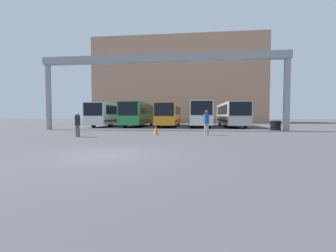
% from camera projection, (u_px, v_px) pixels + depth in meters
% --- Properties ---
extents(ground_plane, '(200.00, 200.00, 0.00)m').
position_uv_depth(ground_plane, '(104.00, 155.00, 8.07)').
color(ground_plane, '#47474C').
extents(building_backdrop, '(35.08, 12.00, 17.45)m').
position_uv_depth(building_backdrop, '(179.00, 83.00, 49.89)').
color(building_backdrop, tan).
rests_on(building_backdrop, ground).
extents(overhead_gantry, '(24.22, 0.80, 7.39)m').
position_uv_depth(overhead_gantry, '(160.00, 68.00, 21.93)').
color(overhead_gantry, gray).
rests_on(overhead_gantry, ground).
extents(bus_slot_0, '(2.51, 11.17, 3.03)m').
position_uv_depth(bus_slot_0, '(111.00, 114.00, 31.23)').
color(bus_slot_0, silver).
rests_on(bus_slot_0, ground).
extents(bus_slot_1, '(2.54, 10.95, 3.10)m').
position_uv_depth(bus_slot_1, '(139.00, 113.00, 30.67)').
color(bus_slot_1, '#268C4C').
rests_on(bus_slot_1, ground).
extents(bus_slot_2, '(2.44, 12.27, 2.97)m').
position_uv_depth(bus_slot_2, '(170.00, 114.00, 30.87)').
color(bus_slot_2, orange).
rests_on(bus_slot_2, ground).
extents(bus_slot_3, '(2.59, 11.33, 3.17)m').
position_uv_depth(bus_slot_3, '(200.00, 113.00, 29.94)').
color(bus_slot_3, silver).
rests_on(bus_slot_3, ground).
extents(bus_slot_4, '(2.55, 11.65, 3.03)m').
position_uv_depth(bus_slot_4, '(231.00, 113.00, 29.65)').
color(bus_slot_4, beige).
rests_on(bus_slot_4, ground).
extents(pedestrian_mid_left, '(0.38, 0.38, 1.83)m').
position_uv_depth(pedestrian_mid_left, '(206.00, 122.00, 16.56)').
color(pedestrian_mid_left, gray).
rests_on(pedestrian_mid_left, ground).
extents(pedestrian_near_center, '(0.35, 0.35, 1.69)m').
position_uv_depth(pedestrian_near_center, '(77.00, 124.00, 15.10)').
color(pedestrian_near_center, brown).
rests_on(pedestrian_near_center, ground).
extents(traffic_cone, '(0.40, 0.40, 0.66)m').
position_uv_depth(traffic_cone, '(156.00, 130.00, 16.91)').
color(traffic_cone, orange).
rests_on(traffic_cone, ground).
extents(tire_stack, '(1.04, 1.04, 0.96)m').
position_uv_depth(tire_stack, '(275.00, 125.00, 22.23)').
color(tire_stack, black).
rests_on(tire_stack, ground).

